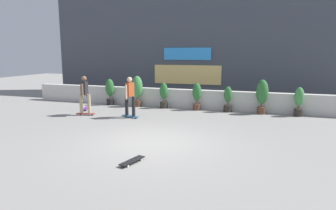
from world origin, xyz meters
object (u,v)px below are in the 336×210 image
Objects in this scene: potted_plant_4 at (228,99)px; potted_plant_5 at (262,94)px; potted_plant_3 at (197,95)px; skater_mid_plaza at (85,94)px; skateboard_aside at (86,108)px; potted_plant_6 at (299,101)px; potted_plant_1 at (137,89)px; skater_by_wall_right at (130,95)px; potted_plant_2 at (164,94)px; potted_plant_0 at (110,90)px; skateboard_near_camera at (132,161)px.

potted_plant_5 is at bearing 0.00° from potted_plant_4.
potted_plant_5 is at bearing 0.00° from potted_plant_3.
skater_mid_plaza is 1.58m from skateboard_aside.
potted_plant_5 is 1.22× the size of potted_plant_6.
potted_plant_1 is 3.04m from potted_plant_3.
potted_plant_5 is (2.92, 0.00, 0.18)m from potted_plant_3.
skater_by_wall_right is at bearing -131.62° from potted_plant_3.
potted_plant_2 is 3.77m from skateboard_aside.
skateboard_near_camera is (4.68, -7.36, -0.69)m from potted_plant_0.
potted_plant_6 is at bearing 0.00° from potted_plant_5.
potted_plant_0 is 0.88× the size of potted_plant_5.
skateboard_near_camera is at bearing -120.47° from potted_plant_6.
skater_mid_plaza is at bearing -159.60° from potted_plant_5.
potted_plant_5 is at bearing -0.00° from potted_plant_2.
potted_plant_5 reaches higher than potted_plant_6.
skater_by_wall_right is at bearing -47.20° from potted_plant_0.
skater_by_wall_right is (-5.17, -2.52, 0.06)m from potted_plant_5.
skater_mid_plaza is at bearing -84.00° from potted_plant_0.
potted_plant_3 is at bearing 90.78° from skateboard_near_camera.
potted_plant_0 is 8.75m from skateboard_near_camera.
potted_plant_1 is 0.90× the size of skater_mid_plaza.
potted_plant_4 reaches higher than skateboard_near_camera.
potted_plant_3 is 5.07m from skater_mid_plaza.
potted_plant_5 reaches higher than potted_plant_2.
potted_plant_3 reaches higher than skateboard_near_camera.
potted_plant_5 is 7.93m from skateboard_near_camera.
potted_plant_0 is at bearing 180.00° from potted_plant_3.
potted_plant_6 is at bearing 0.00° from potted_plant_2.
skateboard_near_camera is (2.34, -4.84, -0.88)m from skater_by_wall_right.
potted_plant_4 is 4.48m from skater_by_wall_right.
skater_mid_plaza reaches higher than potted_plant_0.
potted_plant_1 is 1.24× the size of potted_plant_2.
skateboard_near_camera is at bearing -48.51° from skateboard_aside.
potted_plant_6 is (2.99, 0.00, 0.06)m from potted_plant_4.
potted_plant_0 is at bearing 122.45° from skateboard_near_camera.
potted_plant_4 is 2.99m from potted_plant_6.
potted_plant_3 reaches higher than potted_plant_2.
potted_plant_0 is at bearing -180.00° from potted_plant_6.
potted_plant_1 reaches higher than skateboard_near_camera.
skateboard_near_camera is (-4.33, -7.36, -0.61)m from potted_plant_6.
potted_plant_0 is 9.01m from potted_plant_6.
potted_plant_3 is 0.84× the size of potted_plant_5.
potted_plant_5 is (7.51, 0.00, 0.13)m from potted_plant_0.
potted_plant_4 is (4.48, 0.00, -0.29)m from potted_plant_1.
potted_plant_2 is 6.07m from potted_plant_6.
potted_plant_3 is 1.03× the size of potted_plant_6.
potted_plant_6 is 9.59m from skateboard_aside.
potted_plant_5 is (1.48, 0.00, 0.27)m from potted_plant_4.
skater_mid_plaza is at bearing -57.16° from skateboard_aside.
skateboard_near_camera is (1.74, -7.36, -0.61)m from potted_plant_2.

